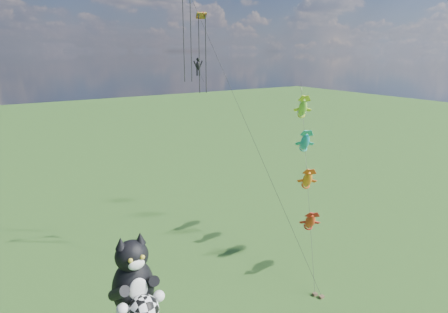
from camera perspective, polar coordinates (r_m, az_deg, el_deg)
cat_kite_rig at (r=22.27m, az=-13.40°, el=-18.57°), size 2.69×4.18×10.81m
fish_windsock_rig at (r=38.97m, az=12.40°, el=-0.64°), size 9.54×12.94×16.89m
parafoil_rig at (r=37.70m, az=-3.73°, el=15.14°), size 4.43×17.15×26.75m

